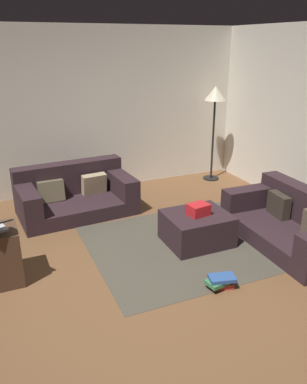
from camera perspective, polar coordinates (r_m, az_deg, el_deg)
The scene contains 10 objects.
ground_plane at distance 4.01m, azimuth -3.56°, elevation -14.66°, with size 6.40×6.40×0.00m, color brown.
rear_partition at distance 6.40m, azimuth -13.74°, elevation 11.09°, with size 6.40×0.12×2.60m, color silver.
couch_left at distance 5.82m, azimuth -11.46°, elevation -0.33°, with size 1.67×1.04×0.68m.
couch_right at distance 5.13m, azimuth 19.71°, elevation -4.33°, with size 0.92×1.69×0.64m.
ottoman at distance 4.87m, azimuth 6.33°, elevation -5.27°, with size 0.77×0.66×0.38m, color #2D1E23.
gift_box at distance 4.74m, azimuth 6.57°, elevation -2.55°, with size 0.25×0.19×0.14m, color red.
tv_remote at distance 4.88m, azimuth 6.93°, elevation -2.62°, with size 0.05×0.16×0.02m, color black.
book_stack at distance 4.12m, azimuth 9.85°, elevation -12.68°, with size 0.32×0.23×0.14m.
corner_lamp at distance 6.91m, azimuth 8.97°, elevation 13.01°, with size 0.36×0.36×1.65m.
area_rug at distance 4.96m, azimuth 6.24°, elevation -7.23°, with size 2.60×2.00×0.01m, color #484236.
Camera 1 is at (-1.07, -3.08, 2.34)m, focal length 36.60 mm.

